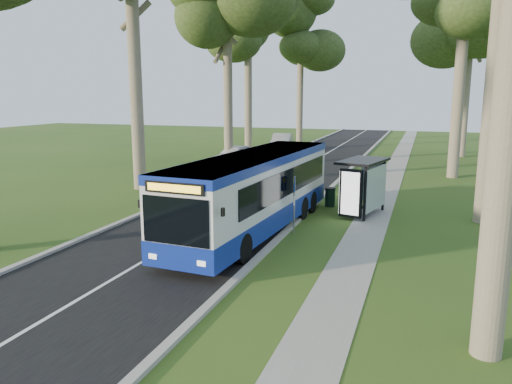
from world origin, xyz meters
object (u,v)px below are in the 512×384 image
(bus, at_px, (255,193))
(car_white, at_px, (235,155))
(bus_stop_sign, at_px, (294,198))
(bus_shelter, at_px, (365,178))
(car_silver, at_px, (282,142))
(litter_bin, at_px, (330,197))

(bus, bearing_deg, car_white, 117.81)
(bus_stop_sign, distance_m, bus_shelter, 4.30)
(bus, xyz_separation_m, car_white, (-7.41, 16.87, -0.79))
(bus, bearing_deg, bus_stop_sign, 17.54)
(bus, distance_m, car_white, 18.44)
(bus_shelter, xyz_separation_m, car_silver, (-10.65, 23.99, -0.96))
(bus_stop_sign, relative_size, bus_shelter, 0.71)
(bus_shelter, bearing_deg, bus_stop_sign, -108.15)
(bus, xyz_separation_m, litter_bin, (1.97, 5.56, -1.14))
(car_silver, bearing_deg, car_white, -101.78)
(bus_stop_sign, bearing_deg, bus_shelter, 42.45)
(car_silver, bearing_deg, bus_shelter, -75.17)
(bus_stop_sign, distance_m, litter_bin, 5.31)
(bus_stop_sign, height_order, bus_shelter, bus_shelter)
(bus_stop_sign, bearing_deg, car_white, 102.60)
(bus_stop_sign, xyz_separation_m, litter_bin, (0.47, 5.20, -0.97))
(bus_shelter, distance_m, litter_bin, 2.71)
(bus_shelter, xyz_separation_m, litter_bin, (-1.79, 1.55, -1.30))
(bus_stop_sign, relative_size, car_white, 0.48)
(bus_shelter, distance_m, car_silver, 26.26)
(bus, bearing_deg, bus_shelter, 50.89)
(bus_stop_sign, height_order, car_white, bus_stop_sign)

